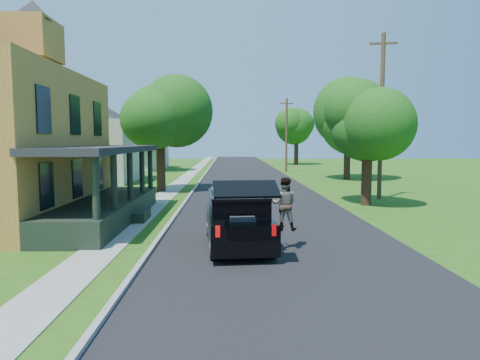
{
  "coord_description": "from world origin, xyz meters",
  "views": [
    {
      "loc": [
        -1.68,
        -11.85,
        3.33
      ],
      "look_at": [
        -1.29,
        3.0,
        1.98
      ],
      "focal_mm": 32.0,
      "sensor_mm": 36.0,
      "label": 1
    }
  ],
  "objects_px": {
    "tree_right_near": "(367,117)",
    "utility_pole_near": "(381,115)",
    "black_suv": "(238,219)",
    "skateboarder": "(284,204)"
  },
  "relations": [
    {
      "from": "tree_right_near",
      "to": "utility_pole_near",
      "type": "bearing_deg",
      "value": 55.79
    },
    {
      "from": "black_suv",
      "to": "skateboarder",
      "type": "height_order",
      "value": "black_suv"
    },
    {
      "from": "black_suv",
      "to": "utility_pole_near",
      "type": "relative_size",
      "value": 0.53
    },
    {
      "from": "tree_right_near",
      "to": "utility_pole_near",
      "type": "distance_m",
      "value": 2.72
    },
    {
      "from": "black_suv",
      "to": "utility_pole_near",
      "type": "distance_m",
      "value": 14.34
    },
    {
      "from": "black_suv",
      "to": "skateboarder",
      "type": "bearing_deg",
      "value": -19.33
    },
    {
      "from": "skateboarder",
      "to": "black_suv",
      "type": "bearing_deg",
      "value": -3.97
    },
    {
      "from": "skateboarder",
      "to": "tree_right_near",
      "type": "bearing_deg",
      "value": -110.04
    },
    {
      "from": "skateboarder",
      "to": "tree_right_near",
      "type": "relative_size",
      "value": 0.24
    },
    {
      "from": "black_suv",
      "to": "tree_right_near",
      "type": "distance_m",
      "value": 11.69
    }
  ]
}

